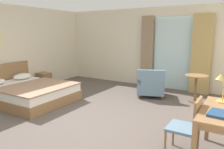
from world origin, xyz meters
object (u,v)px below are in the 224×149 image
Objects in this scene: desk_chair at (189,124)px; desk_lamp at (221,83)px; nightstand at (44,80)px; armchair_by_window at (151,85)px; closed_book at (220,114)px; round_cafe_table at (196,83)px; bed at (27,92)px.

desk_lamp reaches higher than desk_chair.
nightstand is 3.61m from armchair_by_window.
desk_lamp is at bearing 101.56° from closed_book.
desk_lamp reaches higher than round_cafe_table.
desk_chair is at bearing -128.22° from desk_lamp.
closed_book is 3.03m from round_cafe_table.
closed_book is at bearing -18.81° from desk_chair.
desk_lamp is 2.52m from round_cafe_table.
nightstand is 1.01× the size of desk_lamp.
closed_book is (5.55, -1.99, 0.54)m from nightstand.
desk_lamp is at bearing -48.35° from armchair_by_window.
armchair_by_window is (-2.03, 2.76, -0.45)m from closed_book.
nightstand is (-0.88, 1.34, -0.01)m from bed.
desk_lamp is 1.43× the size of closed_book.
nightstand is at bearing 164.78° from closed_book.
desk_chair is at bearing -58.15° from armchair_by_window.
desk_lamp is 0.65× the size of round_cafe_table.
nightstand is 5.48m from desk_chair.
bed is 6.98× the size of closed_book.
armchair_by_window is at bearing 131.65° from desk_lamp.
desk_chair is 3.10m from armchair_by_window.
bed is 2.32× the size of armchair_by_window.
bed is 3.17× the size of round_cafe_table.
desk_lamp is at bearing 51.78° from desk_chair.
armchair_by_window reaches higher than closed_book.
desk_lamp is 3.04m from armchair_by_window.
round_cafe_table is (1.19, 0.14, 0.20)m from armchair_by_window.
bed is 4.67m from desk_lamp.
desk_chair is at bearing -80.92° from round_cafe_table.
desk_lamp is 0.47× the size of armchair_by_window.
desk_chair reaches higher than nightstand.
nightstand is 5.73m from desk_lamp.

